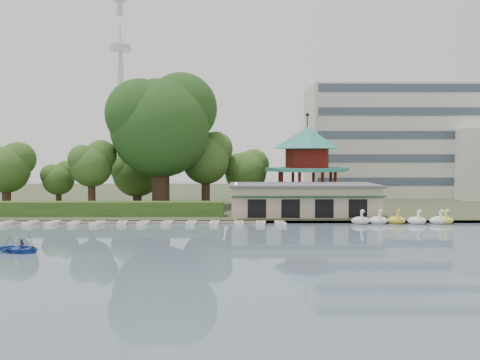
{
  "coord_description": "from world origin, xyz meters",
  "views": [
    {
      "loc": [
        1.66,
        -37.05,
        7.89
      ],
      "look_at": [
        2.0,
        18.0,
        5.0
      ],
      "focal_mm": 35.0,
      "sensor_mm": 36.0,
      "label": 1
    }
  ],
  "objects_px": {
    "dock": "(120,222)",
    "big_tree": "(162,121)",
    "boathouse": "(303,199)",
    "rowboat_with_passengers": "(19,245)",
    "pavilion": "(307,158)"
  },
  "relations": [
    {
      "from": "dock",
      "to": "rowboat_with_passengers",
      "type": "relative_size",
      "value": 5.49
    },
    {
      "from": "boathouse",
      "to": "big_tree",
      "type": "height_order",
      "value": "big_tree"
    },
    {
      "from": "boathouse",
      "to": "rowboat_with_passengers",
      "type": "distance_m",
      "value": 33.65
    },
    {
      "from": "boathouse",
      "to": "rowboat_with_passengers",
      "type": "xyz_separation_m",
      "value": [
        -26.16,
        -21.08,
        -1.82
      ]
    },
    {
      "from": "dock",
      "to": "boathouse",
      "type": "bearing_deg",
      "value": 12.24
    },
    {
      "from": "dock",
      "to": "pavilion",
      "type": "distance_m",
      "value": 29.14
    },
    {
      "from": "dock",
      "to": "big_tree",
      "type": "height_order",
      "value": "big_tree"
    },
    {
      "from": "big_tree",
      "to": "rowboat_with_passengers",
      "type": "relative_size",
      "value": 3.11
    },
    {
      "from": "dock",
      "to": "pavilion",
      "type": "bearing_deg",
      "value": 31.66
    },
    {
      "from": "pavilion",
      "to": "rowboat_with_passengers",
      "type": "height_order",
      "value": "pavilion"
    },
    {
      "from": "dock",
      "to": "rowboat_with_passengers",
      "type": "bearing_deg",
      "value": -104.32
    },
    {
      "from": "pavilion",
      "to": "big_tree",
      "type": "distance_m",
      "value": 21.77
    },
    {
      "from": "dock",
      "to": "boathouse",
      "type": "height_order",
      "value": "boathouse"
    },
    {
      "from": "pavilion",
      "to": "big_tree",
      "type": "relative_size",
      "value": 0.7
    },
    {
      "from": "boathouse",
      "to": "rowboat_with_passengers",
      "type": "relative_size",
      "value": 3.0
    }
  ]
}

